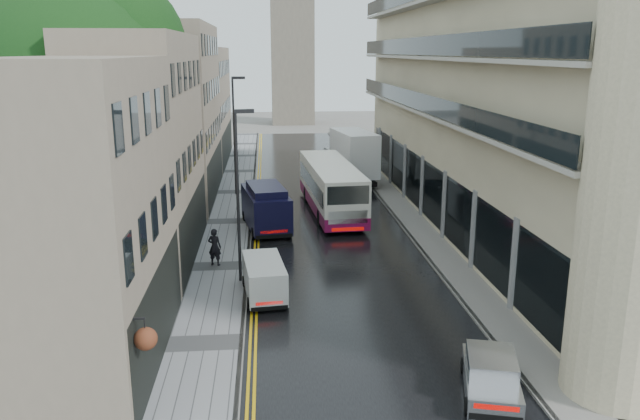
{
  "coord_description": "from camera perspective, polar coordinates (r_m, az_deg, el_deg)",
  "views": [
    {
      "loc": [
        -3.52,
        -9.9,
        10.29
      ],
      "look_at": [
        -1.09,
        18.0,
        3.14
      ],
      "focal_mm": 35.0,
      "sensor_mm": 36.0,
      "label": 1
    }
  ],
  "objects": [
    {
      "name": "road",
      "position": [
        38.94,
        0.38,
        -0.97
      ],
      "size": [
        9.0,
        85.0,
        0.02
      ],
      "primitive_type": "cube",
      "color": "black",
      "rests_on": "ground"
    },
    {
      "name": "left_sidewalk",
      "position": [
        38.84,
        -8.24,
        -1.09
      ],
      "size": [
        2.7,
        85.0,
        0.12
      ],
      "primitive_type": "cube",
      "color": "gray",
      "rests_on": "ground"
    },
    {
      "name": "right_sidewalk",
      "position": [
        39.78,
        8.15,
        -0.71
      ],
      "size": [
        1.8,
        85.0,
        0.12
      ],
      "primitive_type": "cube",
      "color": "slate",
      "rests_on": "ground"
    },
    {
      "name": "old_shop_row",
      "position": [
        40.56,
        -13.49,
        7.87
      ],
      "size": [
        4.5,
        56.0,
        12.0
      ],
      "primitive_type": null,
      "color": "gray",
      "rests_on": "ground"
    },
    {
      "name": "modern_block",
      "position": [
        38.61,
        16.21,
        8.89
      ],
      "size": [
        8.0,
        40.0,
        14.0
      ],
      "primitive_type": null,
      "color": "beige",
      "rests_on": "ground"
    },
    {
      "name": "tree_near",
      "position": [
        31.39,
        -21.75,
        7.21
      ],
      "size": [
        10.56,
        10.56,
        13.89
      ],
      "primitive_type": null,
      "color": "black",
      "rests_on": "ground"
    },
    {
      "name": "tree_far",
      "position": [
        43.95,
        -16.53,
        8.45
      ],
      "size": [
        9.24,
        9.24,
        12.46
      ],
      "primitive_type": null,
      "color": "black",
      "rests_on": "ground"
    },
    {
      "name": "cream_bus",
      "position": [
        37.38,
        -0.02,
        0.92
      ],
      "size": [
        3.39,
        11.86,
        3.2
      ],
      "primitive_type": null,
      "rotation": [
        0.0,
        0.0,
        0.06
      ],
      "color": "white",
      "rests_on": "road"
    },
    {
      "name": "white_lorry",
      "position": [
        47.79,
        2.23,
        4.5
      ],
      "size": [
        3.67,
        8.34,
        4.23
      ],
      "primitive_type": null,
      "rotation": [
        0.0,
        0.0,
        0.16
      ],
      "color": "white",
      "rests_on": "road"
    },
    {
      "name": "silver_hatchback",
      "position": [
        19.25,
        13.49,
        -16.03
      ],
      "size": [
        2.42,
        3.84,
        1.33
      ],
      "primitive_type": null,
      "rotation": [
        0.0,
        0.0,
        -0.26
      ],
      "color": "#B1B2B6",
      "rests_on": "road"
    },
    {
      "name": "white_van",
      "position": [
        25.64,
        -6.43,
        -7.37
      ],
      "size": [
        1.96,
        3.82,
        1.66
      ],
      "primitive_type": null,
      "rotation": [
        0.0,
        0.0,
        0.11
      ],
      "color": "silver",
      "rests_on": "road"
    },
    {
      "name": "navy_van",
      "position": [
        34.95,
        -6.1,
        -0.47
      ],
      "size": [
        3.05,
        5.74,
        2.78
      ],
      "primitive_type": null,
      "rotation": [
        0.0,
        0.0,
        0.16
      ],
      "color": "black",
      "rests_on": "road"
    },
    {
      "name": "pedestrian",
      "position": [
        30.78,
        -9.61,
        -3.35
      ],
      "size": [
        0.79,
        0.65,
        1.85
      ],
      "primitive_type": "imported",
      "rotation": [
        0.0,
        0.0,
        2.79
      ],
      "color": "black",
      "rests_on": "left_sidewalk"
    },
    {
      "name": "lamp_post_near",
      "position": [
        27.77,
        -7.52,
        1.07
      ],
      "size": [
        0.89,
        0.35,
        7.72
      ],
      "primitive_type": null,
      "rotation": [
        0.0,
        0.0,
        0.18
      ],
      "color": "black",
      "rests_on": "left_sidewalk"
    },
    {
      "name": "lamp_post_far",
      "position": [
        45.41,
        -7.84,
        6.65
      ],
      "size": [
        0.95,
        0.24,
        8.4
      ],
      "primitive_type": null,
      "rotation": [
        0.0,
        0.0,
        0.04
      ],
      "color": "black",
      "rests_on": "left_sidewalk"
    }
  ]
}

